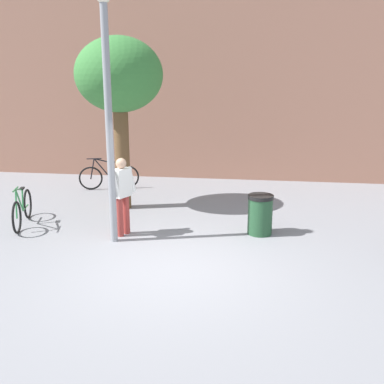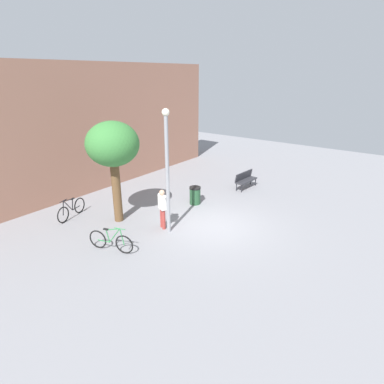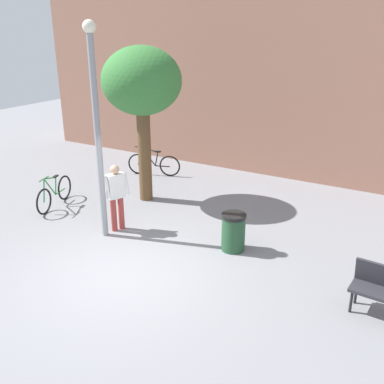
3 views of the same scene
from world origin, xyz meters
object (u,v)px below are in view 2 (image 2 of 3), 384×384
(park_bench, at_px, (245,179))
(bicycle_black, at_px, (71,209))
(person_by_lamppost, at_px, (162,206))
(bicycle_green, at_px, (111,241))
(lamppost, at_px, (167,166))
(plaza_tree, at_px, (113,146))
(trash_bin, at_px, (195,195))

(park_bench, height_order, bicycle_black, bicycle_black)
(person_by_lamppost, bearing_deg, bicycle_black, 112.92)
(bicycle_green, bearing_deg, person_by_lamppost, -6.51)
(lamppost, xyz_separation_m, bicycle_black, (-1.56, 4.29, -2.36))
(plaza_tree, xyz_separation_m, bicycle_green, (-1.86, -1.74, -2.89))
(park_bench, distance_m, plaza_tree, 7.88)
(person_by_lamppost, bearing_deg, lamppost, -102.72)
(bicycle_green, xyz_separation_m, bicycle_black, (0.81, 3.62, 0.00))
(park_bench, xyz_separation_m, bicycle_black, (-8.04, 4.28, -0.16))
(plaza_tree, relative_size, bicycle_green, 2.44)
(bicycle_green, height_order, bicycle_black, same)
(person_by_lamppost, height_order, park_bench, person_by_lamppost)
(person_by_lamppost, bearing_deg, bicycle_green, 173.49)
(person_by_lamppost, xyz_separation_m, bicycle_green, (-2.46, 0.28, -0.58))
(plaza_tree, bearing_deg, trash_bin, -23.61)
(bicycle_green, bearing_deg, park_bench, -4.22)
(lamppost, relative_size, bicycle_black, 2.79)
(park_bench, distance_m, trash_bin, 3.61)
(bicycle_black, bearing_deg, park_bench, -28.01)
(bicycle_green, relative_size, trash_bin, 2.02)
(plaza_tree, bearing_deg, park_bench, -18.85)
(person_by_lamppost, distance_m, park_bench, 6.42)
(park_bench, distance_m, bicycle_green, 8.88)
(plaza_tree, bearing_deg, lamppost, -77.83)
(person_by_lamppost, xyz_separation_m, trash_bin, (2.89, 0.49, -0.53))
(lamppost, xyz_separation_m, person_by_lamppost, (0.09, 0.39, -1.78))
(plaza_tree, relative_size, bicycle_black, 2.46)
(park_bench, xyz_separation_m, trash_bin, (-3.51, 0.86, -0.11))
(lamppost, height_order, person_by_lamppost, lamppost)
(person_by_lamppost, distance_m, bicycle_green, 2.55)
(lamppost, distance_m, person_by_lamppost, 1.82)
(park_bench, bearing_deg, plaza_tree, 161.15)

